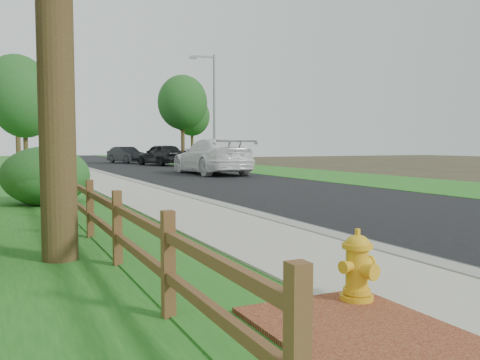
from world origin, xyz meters
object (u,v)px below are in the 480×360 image
streetlight (212,104)px  ranch_fence (81,200)px  dark_car_mid (161,155)px  white_suv (212,157)px  fire_hydrant (358,268)px

streetlight → ranch_fence: bearing=-118.0°
dark_car_mid → ranch_fence: bearing=55.6°
white_suv → streetlight: bearing=-112.5°
ranch_fence → fire_hydrant: 6.80m
dark_car_mid → streetlight: streetlight is taller
white_suv → dark_car_mid: white_suv is taller
streetlight → fire_hydrant: bearing=-109.4°
dark_car_mid → streetlight: size_ratio=0.64×
ranch_fence → streetlight: bearing=62.0°
ranch_fence → streetlight: 27.06m
ranch_fence → dark_car_mid: dark_car_mid is taller
ranch_fence → fire_hydrant: bearing=-73.8°
fire_hydrant → dark_car_mid: bearing=76.6°
fire_hydrant → white_suv: white_suv is taller
fire_hydrant → streetlight: bearing=70.6°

